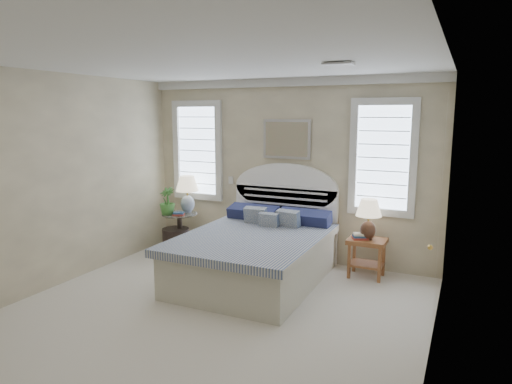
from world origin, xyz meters
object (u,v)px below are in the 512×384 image
object	(u,v)px
bed	(258,251)
floor_pot	(176,240)
side_table_left	(180,228)
lamp_left	(187,190)
nightstand_right	(367,249)
lamp_right	(369,215)

from	to	relation	value
bed	floor_pot	xyz separation A→B (m)	(-1.70, 0.55, -0.19)
side_table_left	lamp_left	bearing A→B (deg)	66.03
nightstand_right	lamp_left	xyz separation A→B (m)	(-2.89, 0.05, 0.61)
nightstand_right	lamp_right	xyz separation A→B (m)	(0.00, -0.00, 0.48)
lamp_right	nightstand_right	bearing A→B (deg)	130.41
lamp_right	side_table_left	bearing A→B (deg)	-178.16
nightstand_right	lamp_left	world-z (taller)	lamp_left
bed	side_table_left	bearing A→B (deg)	160.26
bed	lamp_right	world-z (taller)	bed
bed	side_table_left	xyz separation A→B (m)	(-1.65, 0.59, 0.00)
side_table_left	nightstand_right	xyz separation A→B (m)	(2.95, 0.10, -0.00)
nightstand_right	side_table_left	bearing A→B (deg)	-178.06
side_table_left	nightstand_right	distance (m)	2.95
floor_pot	lamp_left	distance (m)	0.83
bed	nightstand_right	distance (m)	1.47
bed	lamp_left	distance (m)	1.85
nightstand_right	floor_pot	distance (m)	3.01
bed	lamp_left	xyz separation A→B (m)	(-1.59, 0.74, 0.61)
nightstand_right	lamp_right	world-z (taller)	lamp_right
bed	side_table_left	distance (m)	1.75
side_table_left	nightstand_right	bearing A→B (deg)	1.94
side_table_left	nightstand_right	size ratio (longest dim) A/B	1.19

